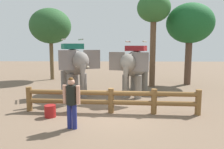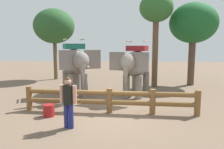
{
  "view_description": "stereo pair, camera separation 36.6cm",
  "coord_description": "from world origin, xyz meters",
  "px_view_note": "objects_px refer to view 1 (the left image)",
  "views": [
    {
      "loc": [
        0.24,
        -8.56,
        2.81
      ],
      "look_at": [
        0.0,
        1.93,
        1.4
      ],
      "focal_mm": 34.38,
      "sensor_mm": 36.0,
      "label": 1
    },
    {
      "loc": [
        0.61,
        -8.55,
        2.81
      ],
      "look_at": [
        0.0,
        1.93,
        1.4
      ],
      "focal_mm": 34.38,
      "sensor_mm": 36.0,
      "label": 2
    }
  ],
  "objects_px": {
    "tree_far_left": "(154,11)",
    "tree_far_right": "(190,24)",
    "tourist_woman_in_black": "(72,99)",
    "log_fence": "(111,99)",
    "feed_bucket": "(50,111)",
    "tree_back_center": "(50,26)",
    "elephant_center": "(135,65)",
    "elephant_near_left": "(74,64)"
  },
  "relations": [
    {
      "from": "tourist_woman_in_black",
      "to": "elephant_near_left",
      "type": "bearing_deg",
      "value": 100.31
    },
    {
      "from": "tree_far_left",
      "to": "tree_back_center",
      "type": "distance_m",
      "value": 8.43
    },
    {
      "from": "elephant_near_left",
      "to": "tree_far_right",
      "type": "xyz_separation_m",
      "value": [
        7.58,
        3.56,
        2.52
      ]
    },
    {
      "from": "elephant_near_left",
      "to": "tree_back_center",
      "type": "bearing_deg",
      "value": 117.73
    },
    {
      "from": "log_fence",
      "to": "elephant_near_left",
      "type": "bearing_deg",
      "value": 124.05
    },
    {
      "from": "tree_far_left",
      "to": "tree_far_right",
      "type": "xyz_separation_m",
      "value": [
        2.7,
        0.81,
        -0.78
      ]
    },
    {
      "from": "elephant_near_left",
      "to": "tree_back_center",
      "type": "relative_size",
      "value": 0.65
    },
    {
      "from": "tourist_woman_in_black",
      "to": "feed_bucket",
      "type": "relative_size",
      "value": 3.7
    },
    {
      "from": "elephant_center",
      "to": "tourist_woman_in_black",
      "type": "bearing_deg",
      "value": -116.94
    },
    {
      "from": "feed_bucket",
      "to": "tourist_woman_in_black",
      "type": "bearing_deg",
      "value": -46.47
    },
    {
      "from": "tree_far_left",
      "to": "tree_back_center",
      "type": "relative_size",
      "value": 1.08
    },
    {
      "from": "elephant_near_left",
      "to": "tree_far_left",
      "type": "bearing_deg",
      "value": 29.45
    },
    {
      "from": "tourist_woman_in_black",
      "to": "tree_back_center",
      "type": "xyz_separation_m",
      "value": [
        -3.91,
        10.72,
        3.35
      ]
    },
    {
      "from": "elephant_near_left",
      "to": "tree_far_right",
      "type": "height_order",
      "value": "tree_far_right"
    },
    {
      "from": "elephant_center",
      "to": "feed_bucket",
      "type": "xyz_separation_m",
      "value": [
        -3.65,
        -3.8,
        -1.49
      ]
    },
    {
      "from": "log_fence",
      "to": "feed_bucket",
      "type": "distance_m",
      "value": 2.5
    },
    {
      "from": "log_fence",
      "to": "feed_bucket",
      "type": "relative_size",
      "value": 15.37
    },
    {
      "from": "tourist_woman_in_black",
      "to": "elephant_center",
      "type": "bearing_deg",
      "value": 63.06
    },
    {
      "from": "tree_back_center",
      "to": "elephant_near_left",
      "type": "bearing_deg",
      "value": -62.27
    },
    {
      "from": "log_fence",
      "to": "elephant_center",
      "type": "distance_m",
      "value": 3.61
    },
    {
      "from": "tourist_woman_in_black",
      "to": "tree_far_left",
      "type": "bearing_deg",
      "value": 62.99
    },
    {
      "from": "log_fence",
      "to": "tourist_woman_in_black",
      "type": "xyz_separation_m",
      "value": [
        -1.28,
        -1.78,
        0.42
      ]
    },
    {
      "from": "log_fence",
      "to": "elephant_center",
      "type": "xyz_separation_m",
      "value": [
        1.25,
        3.2,
        1.12
      ]
    },
    {
      "from": "log_fence",
      "to": "feed_bucket",
      "type": "xyz_separation_m",
      "value": [
        -2.4,
        -0.6,
        -0.37
      ]
    },
    {
      "from": "tree_back_center",
      "to": "feed_bucket",
      "type": "relative_size",
      "value": 12.17
    },
    {
      "from": "elephant_center",
      "to": "tourist_woman_in_black",
      "type": "distance_m",
      "value": 5.63
    },
    {
      "from": "elephant_center",
      "to": "tourist_woman_in_black",
      "type": "height_order",
      "value": "elephant_center"
    },
    {
      "from": "elephant_center",
      "to": "tree_far_right",
      "type": "height_order",
      "value": "tree_far_right"
    },
    {
      "from": "tree_far_right",
      "to": "elephant_near_left",
      "type": "bearing_deg",
      "value": -154.84
    },
    {
      "from": "feed_bucket",
      "to": "elephant_center",
      "type": "bearing_deg",
      "value": 46.13
    },
    {
      "from": "tree_far_left",
      "to": "tree_back_center",
      "type": "xyz_separation_m",
      "value": [
        -7.87,
        2.94,
        -0.72
      ]
    },
    {
      "from": "elephant_near_left",
      "to": "tourist_woman_in_black",
      "type": "relative_size",
      "value": 2.14
    },
    {
      "from": "tourist_woman_in_black",
      "to": "tree_far_right",
      "type": "relative_size",
      "value": 0.31
    },
    {
      "from": "elephant_near_left",
      "to": "feed_bucket",
      "type": "height_order",
      "value": "elephant_near_left"
    },
    {
      "from": "elephant_near_left",
      "to": "tree_back_center",
      "type": "height_order",
      "value": "tree_back_center"
    },
    {
      "from": "tree_far_left",
      "to": "elephant_center",
      "type": "bearing_deg",
      "value": -117.13
    },
    {
      "from": "tree_far_right",
      "to": "elephant_center",
      "type": "bearing_deg",
      "value": -138.89
    },
    {
      "from": "tourist_woman_in_black",
      "to": "tree_far_left",
      "type": "distance_m",
      "value": 9.64
    },
    {
      "from": "elephant_near_left",
      "to": "feed_bucket",
      "type": "distance_m",
      "value": 4.16
    },
    {
      "from": "elephant_near_left",
      "to": "feed_bucket",
      "type": "relative_size",
      "value": 7.92
    },
    {
      "from": "tree_far_right",
      "to": "feed_bucket",
      "type": "relative_size",
      "value": 12.08
    },
    {
      "from": "tree_far_right",
      "to": "feed_bucket",
      "type": "xyz_separation_m",
      "value": [
        -7.79,
        -7.41,
        -4.08
      ]
    }
  ]
}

